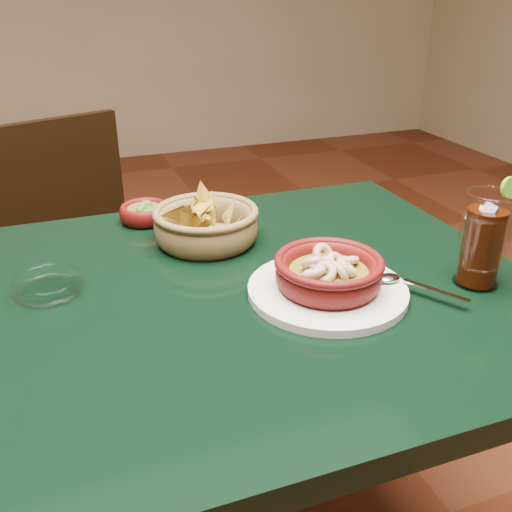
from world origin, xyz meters
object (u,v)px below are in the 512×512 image
object	(u,v)px
dining_chair	(85,270)
shrimp_plate	(329,277)
dining_table	(171,351)
chip_basket	(206,224)
cola_drink	(483,240)

from	to	relation	value
dining_chair	shrimp_plate	bearing A→B (deg)	-66.59
dining_table	chip_basket	world-z (taller)	chip_basket
shrimp_plate	cola_drink	bearing A→B (deg)	-11.79
shrimp_plate	chip_basket	world-z (taller)	chip_basket
shrimp_plate	chip_basket	xyz separation A→B (m)	(-0.12, 0.26, 0.00)
shrimp_plate	chip_basket	size ratio (longest dim) A/B	1.33
dining_table	shrimp_plate	xyz separation A→B (m)	(0.24, -0.07, 0.13)
shrimp_plate	cola_drink	world-z (taller)	cola_drink
dining_chair	cola_drink	bearing A→B (deg)	-54.95
dining_table	shrimp_plate	distance (m)	0.28
dining_table	cola_drink	xyz separation A→B (m)	(0.48, -0.12, 0.18)
dining_table	chip_basket	distance (m)	0.26
dining_table	chip_basket	xyz separation A→B (m)	(0.12, 0.19, 0.13)
dining_table	cola_drink	distance (m)	0.53
dining_table	cola_drink	size ratio (longest dim) A/B	6.76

